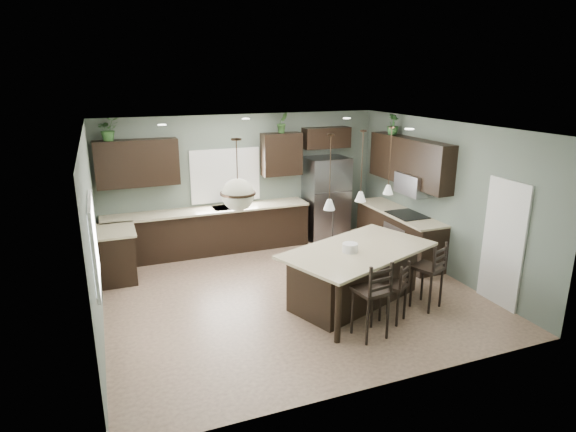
{
  "coord_description": "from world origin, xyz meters",
  "views": [
    {
      "loc": [
        -2.77,
        -6.96,
        3.58
      ],
      "look_at": [
        0.1,
        0.4,
        1.25
      ],
      "focal_mm": 30.0,
      "sensor_mm": 36.0,
      "label": 1
    }
  ],
  "objects_px": {
    "refrigerator": "(326,199)",
    "plant_back_left": "(108,129)",
    "serving_dish": "(350,248)",
    "bar_stool_center": "(393,291)",
    "bar_stool_left": "(371,299)",
    "kitchen_island": "(357,276)",
    "bar_stool_right": "(427,275)"
  },
  "relations": [
    {
      "from": "refrigerator",
      "to": "plant_back_left",
      "type": "xyz_separation_m",
      "value": [
        -4.39,
        0.16,
        1.69
      ]
    },
    {
      "from": "serving_dish",
      "to": "bar_stool_center",
      "type": "xyz_separation_m",
      "value": [
        0.39,
        -0.66,
        -0.52
      ]
    },
    {
      "from": "bar_stool_left",
      "to": "plant_back_left",
      "type": "relative_size",
      "value": 2.72
    },
    {
      "from": "bar_stool_left",
      "to": "bar_stool_center",
      "type": "distance_m",
      "value": 0.63
    },
    {
      "from": "kitchen_island",
      "to": "bar_stool_right",
      "type": "distance_m",
      "value": 1.1
    },
    {
      "from": "bar_stool_right",
      "to": "bar_stool_center",
      "type": "bearing_deg",
      "value": 171.37
    },
    {
      "from": "serving_dish",
      "to": "bar_stool_left",
      "type": "distance_m",
      "value": 1.04
    },
    {
      "from": "bar_stool_left",
      "to": "plant_back_left",
      "type": "xyz_separation_m",
      "value": [
        -3.12,
        4.26,
        2.03
      ]
    },
    {
      "from": "serving_dish",
      "to": "kitchen_island",
      "type": "bearing_deg",
      "value": 20.93
    },
    {
      "from": "kitchen_island",
      "to": "plant_back_left",
      "type": "xyz_separation_m",
      "value": [
        -3.48,
        3.25,
        2.15
      ]
    },
    {
      "from": "plant_back_left",
      "to": "kitchen_island",
      "type": "bearing_deg",
      "value": -43.06
    },
    {
      "from": "refrigerator",
      "to": "plant_back_left",
      "type": "bearing_deg",
      "value": 177.97
    },
    {
      "from": "bar_stool_right",
      "to": "plant_back_left",
      "type": "bearing_deg",
      "value": 116.58
    },
    {
      "from": "serving_dish",
      "to": "bar_stool_right",
      "type": "height_order",
      "value": "bar_stool_right"
    },
    {
      "from": "bar_stool_center",
      "to": "bar_stool_right",
      "type": "height_order",
      "value": "bar_stool_right"
    },
    {
      "from": "kitchen_island",
      "to": "bar_stool_center",
      "type": "xyz_separation_m",
      "value": [
        0.21,
        -0.73,
        0.01
      ]
    },
    {
      "from": "serving_dish",
      "to": "bar_stool_left",
      "type": "height_order",
      "value": "bar_stool_left"
    },
    {
      "from": "refrigerator",
      "to": "bar_stool_right",
      "type": "distance_m",
      "value": 3.66
    },
    {
      "from": "kitchen_island",
      "to": "bar_stool_center",
      "type": "bearing_deg",
      "value": -95.21
    },
    {
      "from": "refrigerator",
      "to": "bar_stool_center",
      "type": "height_order",
      "value": "refrigerator"
    },
    {
      "from": "refrigerator",
      "to": "plant_back_left",
      "type": "distance_m",
      "value": 4.71
    },
    {
      "from": "bar_stool_center",
      "to": "refrigerator",
      "type": "bearing_deg",
      "value": 46.67
    },
    {
      "from": "refrigerator",
      "to": "serving_dish",
      "type": "xyz_separation_m",
      "value": [
        -1.1,
        -3.16,
        0.07
      ]
    },
    {
      "from": "bar_stool_left",
      "to": "plant_back_left",
      "type": "distance_m",
      "value": 5.66
    },
    {
      "from": "serving_dish",
      "to": "bar_stool_center",
      "type": "height_order",
      "value": "serving_dish"
    },
    {
      "from": "kitchen_island",
      "to": "bar_stool_center",
      "type": "relative_size",
      "value": 2.54
    },
    {
      "from": "bar_stool_center",
      "to": "kitchen_island",
      "type": "bearing_deg",
      "value": 72.92
    },
    {
      "from": "bar_stool_left",
      "to": "bar_stool_right",
      "type": "relative_size",
      "value": 1.05
    },
    {
      "from": "refrigerator",
      "to": "plant_back_left",
      "type": "relative_size",
      "value": 4.32
    },
    {
      "from": "serving_dish",
      "to": "bar_stool_right",
      "type": "relative_size",
      "value": 0.22
    },
    {
      "from": "bar_stool_center",
      "to": "plant_back_left",
      "type": "relative_size",
      "value": 2.22
    },
    {
      "from": "bar_stool_right",
      "to": "refrigerator",
      "type": "bearing_deg",
      "value": 67.67
    }
  ]
}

